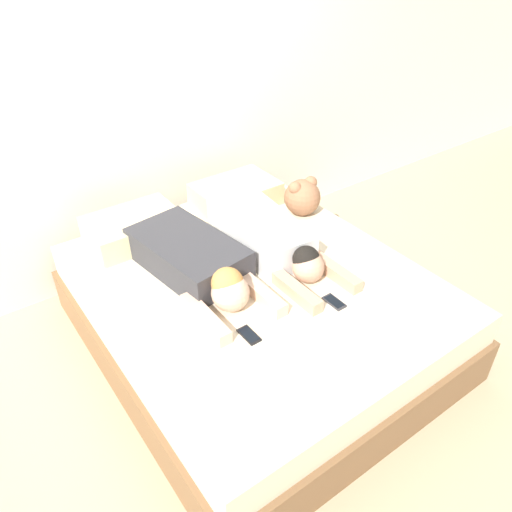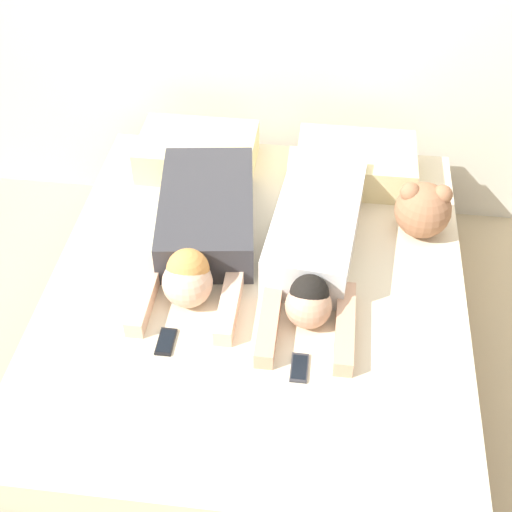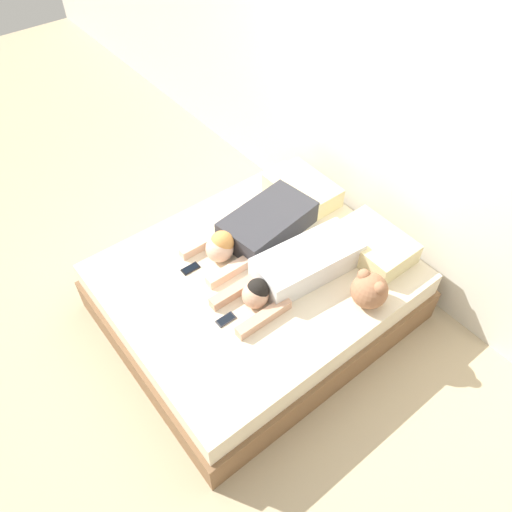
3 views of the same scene
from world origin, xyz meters
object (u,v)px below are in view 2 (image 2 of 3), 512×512
at_px(cell_phone_right, 299,368).
at_px(person_right, 315,241).
at_px(plush_toy, 423,209).
at_px(pillow_head_right, 355,163).
at_px(pillow_head_left, 198,152).
at_px(cell_phone_left, 166,342).
at_px(person_left, 203,228).
at_px(bed, 256,322).

bearing_deg(cell_phone_right, person_right, 88.77).
bearing_deg(plush_toy, pillow_head_right, 128.77).
xyz_separation_m(pillow_head_left, person_right, (0.60, -0.59, 0.01)).
height_order(person_right, cell_phone_left, person_right).
xyz_separation_m(person_left, cell_phone_right, (0.46, -0.61, -0.09)).
bearing_deg(bed, person_right, 38.45).
xyz_separation_m(cell_phone_left, cell_phone_right, (0.50, -0.06, 0.00)).
xyz_separation_m(cell_phone_left, plush_toy, (0.96, 0.75, 0.12)).
xyz_separation_m(pillow_head_left, pillow_head_right, (0.75, 0.00, 0.00)).
xyz_separation_m(bed, pillow_head_left, (-0.38, 0.76, 0.32)).
bearing_deg(cell_phone_right, plush_toy, 60.56).
height_order(person_left, plush_toy, plush_toy).
distance_m(bed, person_right, 0.44).
bearing_deg(plush_toy, bed, -148.95).
xyz_separation_m(cell_phone_right, plush_toy, (0.46, 0.81, 0.12)).
xyz_separation_m(pillow_head_right, person_left, (-0.63, -0.56, 0.01)).
height_order(bed, pillow_head_right, pillow_head_right).
bearing_deg(person_left, pillow_head_right, 41.60).
xyz_separation_m(bed, cell_phone_right, (0.21, -0.41, 0.25)).
bearing_deg(person_right, bed, -141.55).
distance_m(cell_phone_left, plush_toy, 1.22).
relative_size(pillow_head_right, person_left, 0.54).
xyz_separation_m(bed, person_right, (0.22, 0.17, 0.33)).
height_order(pillow_head_left, pillow_head_right, same).
distance_m(person_right, cell_phone_left, 0.74).
relative_size(cell_phone_right, plush_toy, 0.51).
bearing_deg(pillow_head_left, plush_toy, -19.07).
bearing_deg(person_right, cell_phone_left, -134.42).
xyz_separation_m(pillow_head_left, plush_toy, (1.04, -0.36, 0.05)).
distance_m(person_left, cell_phone_right, 0.77).
bearing_deg(person_left, bed, -39.18).
relative_size(pillow_head_right, cell_phone_right, 4.29).
bearing_deg(person_left, cell_phone_right, -53.25).
distance_m(pillow_head_right, person_right, 0.61).
height_order(bed, cell_phone_right, cell_phone_right).
distance_m(pillow_head_left, plush_toy, 1.10).
relative_size(bed, pillow_head_right, 3.68).
bearing_deg(cell_phone_right, cell_phone_left, 173.21).
height_order(person_left, person_right, person_left).
distance_m(person_left, person_right, 0.47).
bearing_deg(bed, cell_phone_left, -130.04).
bearing_deg(cell_phone_left, plush_toy, 38.04).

